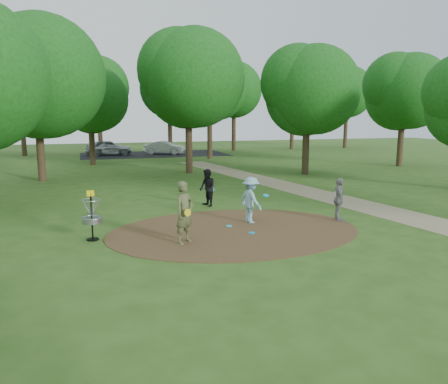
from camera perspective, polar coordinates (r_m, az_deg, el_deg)
name	(u,v)px	position (r m, az deg, el deg)	size (l,w,h in m)	color
ground	(235,231)	(14.46, 1.46, -5.08)	(100.00, 100.00, 0.00)	#2D5119
dirt_clearing	(235,230)	(14.46, 1.46, -5.04)	(8.40, 8.40, 0.02)	#47301C
footpath	(366,206)	(19.19, 18.06, -1.80)	(2.00, 40.00, 0.01)	#8C7A5B
parking_lot	(154,154)	(43.85, -9.09, 4.90)	(14.00, 8.00, 0.01)	black
player_observer_with_disc	(184,212)	(12.92, -5.18, -2.68)	(0.81, 0.77, 1.86)	#515933
player_throwing_with_disc	(251,200)	(15.39, 3.53, -1.05)	(1.11, 1.18, 1.64)	#82B2C2
player_walking_with_disc	(207,188)	(18.19, -2.19, 0.55)	(0.74, 0.87, 1.57)	black
player_waiting_with_disc	(339,200)	(16.14, 14.78, -0.98)	(0.67, 0.99, 1.56)	gray
disc_ground_cyan	(229,226)	(14.97, 0.67, -4.45)	(0.22, 0.22, 0.02)	#19CACB
disc_ground_blue	(252,233)	(14.13, 3.64, -5.34)	(0.22, 0.22, 0.02)	#0D95E3
disc_ground_red	(185,221)	(15.72, -5.13, -3.78)	(0.22, 0.22, 0.02)	red
car_left	(108,148)	(43.45, -14.87, 5.63)	(1.75, 4.34, 1.48)	#A5A9AC
car_right	(165,148)	(43.41, -7.77, 5.73)	(1.36, 3.91, 1.29)	#A2A5AA
disc_golf_basket	(91,212)	(13.79, -16.92, -2.52)	(0.63, 0.63, 1.54)	black
tree_ring	(208,84)	(22.47, -2.13, 13.95)	(37.16, 45.51, 9.14)	#332316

